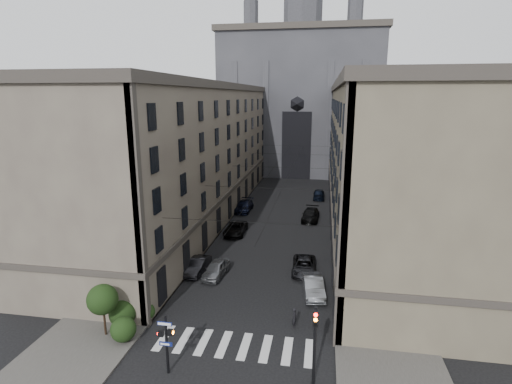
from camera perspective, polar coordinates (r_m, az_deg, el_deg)
The scene contains 19 objects.
sidewalk_left at distance 59.97m, azimuth -6.39°, elevation -3.02°, with size 7.00×80.00×0.15m, color #383533.
sidewalk_right at distance 57.94m, azimuth 14.05°, elevation -3.95°, with size 7.00×80.00×0.15m, color #383533.
zebra_crossing at distance 30.15m, azimuth -3.12°, elevation -21.00°, with size 11.00×3.20×0.01m, color beige.
building_left at distance 58.91m, azimuth -9.39°, elevation 5.82°, with size 13.60×60.60×18.85m.
building_right at distance 56.26m, azimuth 17.59°, elevation 5.00°, with size 13.60×60.60×18.85m.
gothic_tower at distance 94.31m, azimuth 6.42°, elevation 13.90°, with size 35.00×23.00×58.00m.
pedestrian_signal_left at distance 27.03m, azimuth -12.70°, elevation -19.96°, with size 1.02×0.38×4.00m.
traffic_light_right at distance 25.22m, azimuth 8.41°, elevation -19.81°, with size 0.34×0.50×5.20m.
shrub_cluster at distance 32.04m, azimuth -19.18°, elevation -15.79°, with size 3.90×4.40×3.90m.
tram_wires at distance 55.98m, azimuth 3.72°, elevation 3.39°, with size 14.00×60.00×0.43m.
car_left_near at distance 39.61m, azimuth -5.75°, elevation -10.89°, with size 1.77×4.41×1.50m, color slate.
car_left_midnear at distance 40.62m, azimuth -8.33°, elevation -10.38°, with size 1.52×4.36×1.44m, color black.
car_left_midfar at distance 50.82m, azimuth -2.93°, elevation -5.25°, with size 2.43×5.28×1.47m, color black.
car_left_far at distance 60.65m, azimuth -1.73°, elevation -2.04°, with size 2.21×5.45×1.58m, color black.
car_right_near at distance 36.47m, azimuth 8.21°, elevation -13.15°, with size 1.68×4.81×1.58m, color gray.
car_right_midnear at distance 40.50m, azimuth 6.87°, elevation -10.44°, with size 2.32×5.02×1.40m, color black.
car_right_midfar at distance 56.74m, azimuth 7.79°, elevation -3.27°, with size 2.23×5.48×1.59m, color black.
car_right_far at distance 68.77m, azimuth 8.97°, elevation -0.33°, with size 1.87×4.64×1.58m, color black.
pedestrian at distance 31.74m, azimuth 5.54°, elevation -17.44°, with size 0.57×0.38×1.57m, color black.
Camera 1 is at (5.68, -19.18, 17.10)m, focal length 28.00 mm.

